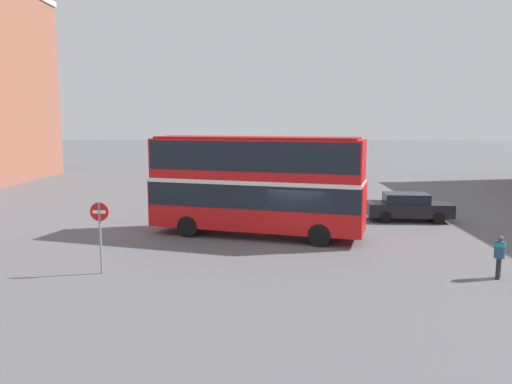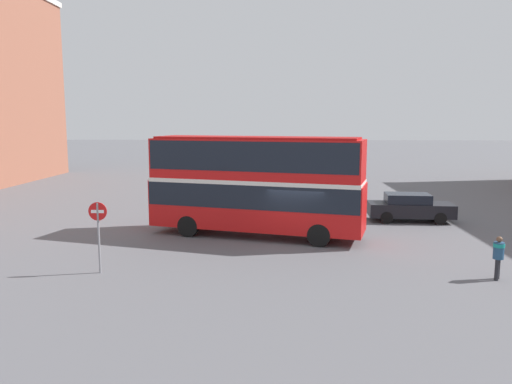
% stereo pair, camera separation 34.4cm
% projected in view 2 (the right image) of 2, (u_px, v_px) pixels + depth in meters
% --- Properties ---
extents(ground_plane, '(240.00, 240.00, 0.00)m').
position_uv_depth(ground_plane, '(294.00, 242.00, 23.03)').
color(ground_plane, '#5B5B60').
extents(double_decker_bus, '(10.57, 5.09, 4.82)m').
position_uv_depth(double_decker_bus, '(256.00, 180.00, 23.87)').
color(double_decker_bus, red).
rests_on(double_decker_bus, ground_plane).
extents(pedestrian_foreground, '(0.53, 0.53, 1.56)m').
position_uv_depth(pedestrian_foreground, '(498.00, 253.00, 17.49)').
color(pedestrian_foreground, '#232328').
rests_on(pedestrian_foreground, ground_plane).
extents(parked_car_kerb_near, '(4.04, 2.14, 1.56)m').
position_uv_depth(parked_car_kerb_near, '(232.00, 179.00, 40.89)').
color(parked_car_kerb_near, silver).
rests_on(parked_car_kerb_near, ground_plane).
extents(parked_car_kerb_far, '(4.69, 2.05, 1.55)m').
position_uv_depth(parked_car_kerb_far, '(410.00, 207.00, 27.74)').
color(parked_car_kerb_far, black).
rests_on(parked_car_kerb_far, ground_plane).
extents(no_entry_sign, '(0.68, 0.08, 2.65)m').
position_uv_depth(no_entry_sign, '(98.00, 225.00, 18.16)').
color(no_entry_sign, gray).
rests_on(no_entry_sign, ground_plane).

